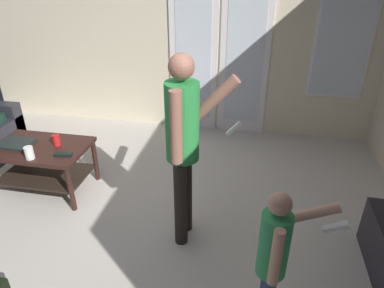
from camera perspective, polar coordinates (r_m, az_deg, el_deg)
The scene contains 9 objects.
ground_plane at distance 3.27m, azimuth -13.39°, elevation -14.28°, with size 5.45×4.80×0.02m, color beige.
wall_back_with_doors at distance 4.71m, azimuth -2.26°, elevation 18.18°, with size 5.45×0.09×2.76m.
coffee_table at distance 3.83m, azimuth -23.28°, elevation -2.17°, with size 0.93×0.61×0.51m.
person_adult at distance 2.63m, azimuth -1.34°, elevation 0.96°, with size 0.56×0.43×1.60m.
person_child at distance 2.14m, azimuth 13.34°, elevation -17.39°, with size 0.50×0.32×1.10m.
laptop_closed at distance 3.89m, azimuth -26.91°, elevation 0.07°, with size 0.32×0.25×0.03m, color black.
cup_near_edge at distance 3.70m, azimuth -21.32°, elevation 0.59°, with size 0.07×0.07×0.11m, color red.
cup_by_laptop at distance 3.54m, azimuth -25.09°, elevation -1.32°, with size 0.08×0.08×0.12m, color white.
tv_remote_black at distance 3.50m, azimuth -20.36°, elevation -1.62°, with size 0.17×0.05×0.02m, color black.
Camera 1 is at (1.17, -2.15, 2.16)m, focal length 32.60 mm.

